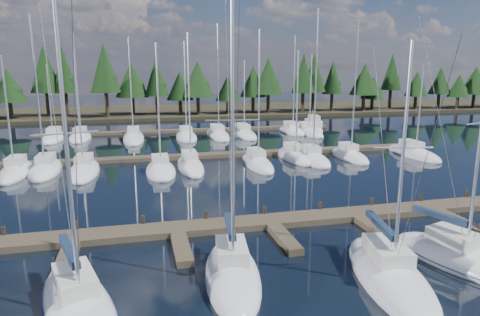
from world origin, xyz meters
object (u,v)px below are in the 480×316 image
object	(u,v)px
main_dock	(272,225)
motor_yacht_right	(313,128)
front_sailboat_4	(458,258)
front_sailboat_1	(79,307)
front_sailboat_3	(389,275)
front_sailboat_2	(232,274)

from	to	relation	value
main_dock	motor_yacht_right	distance (m)	44.05
front_sailboat_4	motor_yacht_right	world-z (taller)	front_sailboat_4
main_dock	front_sailboat_1	size ratio (longest dim) A/B	3.17
front_sailboat_1	motor_yacht_right	world-z (taller)	front_sailboat_1
front_sailboat_3	front_sailboat_4	distance (m)	4.57
front_sailboat_4	motor_yacht_right	distance (m)	48.02
main_dock	front_sailboat_4	bearing A→B (deg)	-42.06
front_sailboat_3	front_sailboat_2	bearing A→B (deg)	166.26
main_dock	motor_yacht_right	size ratio (longest dim) A/B	5.22
main_dock	front_sailboat_4	xyz separation A→B (m)	(7.89, -7.11, 0.08)
main_dock	front_sailboat_2	xyz separation A→B (m)	(-3.95, -6.06, 0.10)
front_sailboat_4	motor_yacht_right	bearing A→B (deg)	75.91
motor_yacht_right	front_sailboat_3	bearing A→B (deg)	-108.90
front_sailboat_1	motor_yacht_right	distance (m)	55.81
front_sailboat_1	motor_yacht_right	xyz separation A→B (m)	(30.36, 46.83, 0.17)
motor_yacht_right	front_sailboat_1	bearing A→B (deg)	-122.96
front_sailboat_3	front_sailboat_4	xyz separation A→B (m)	(4.51, 0.74, 0.01)
front_sailboat_3	front_sailboat_4	size ratio (longest dim) A/B	0.89
front_sailboat_1	front_sailboat_3	world-z (taller)	front_sailboat_1
front_sailboat_2	motor_yacht_right	world-z (taller)	front_sailboat_2
main_dock	front_sailboat_1	bearing A→B (deg)	-145.69
motor_yacht_right	main_dock	bearing A→B (deg)	-116.38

